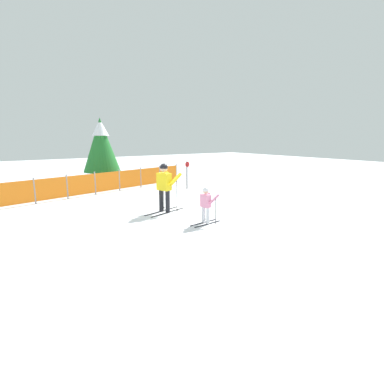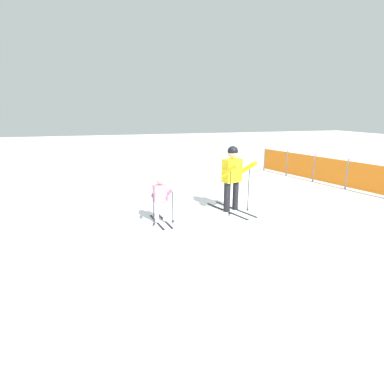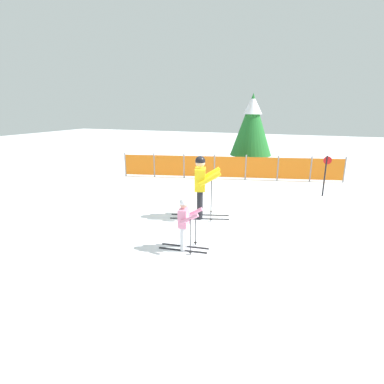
% 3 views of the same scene
% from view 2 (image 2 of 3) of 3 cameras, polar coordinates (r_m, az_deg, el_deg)
% --- Properties ---
extents(ground_plane, '(60.00, 60.00, 0.00)m').
position_cam_2_polar(ground_plane, '(8.27, 8.82, -4.01)').
color(ground_plane, white).
extents(skier_adult, '(1.73, 0.96, 1.80)m').
position_cam_2_polar(skier_adult, '(8.17, 7.77, 3.66)').
color(skier_adult, black).
rests_on(skier_adult, ground_plane).
extents(skier_child, '(1.13, 0.55, 1.18)m').
position_cam_2_polar(skier_child, '(7.34, -6.03, -0.66)').
color(skier_child, black).
rests_on(skier_child, ground_plane).
extents(safety_fence, '(9.44, 2.32, 1.09)m').
position_cam_2_polar(safety_fence, '(11.58, 30.25, 2.39)').
color(safety_fence, gray).
rests_on(safety_fence, ground_plane).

